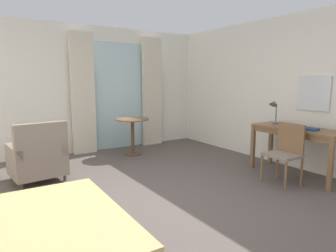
# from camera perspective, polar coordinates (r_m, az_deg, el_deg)

# --- Properties ---
(ground) EXTENTS (6.46, 6.98, 0.10)m
(ground) POSITION_cam_1_polar(r_m,az_deg,el_deg) (3.83, -3.35, -15.46)
(ground) COLOR #564C47
(wall_back) EXTENTS (6.06, 0.12, 2.64)m
(wall_back) POSITION_cam_1_polar(r_m,az_deg,el_deg) (6.50, -17.80, 6.59)
(wall_back) COLOR white
(wall_back) RESTS_ON ground
(wall_right) EXTENTS (0.12, 6.58, 2.64)m
(wall_right) POSITION_cam_1_polar(r_m,az_deg,el_deg) (5.59, 24.16, 5.95)
(wall_right) COLOR white
(wall_right) RESTS_ON ground
(balcony_glass_door) EXTENTS (1.19, 0.02, 2.32)m
(balcony_glass_door) POSITION_cam_1_polar(r_m,az_deg,el_deg) (6.76, -9.51, 5.61)
(balcony_glass_door) COLOR silver
(balcony_glass_door) RESTS_ON ground
(curtain_panel_left) EXTENTS (0.48, 0.10, 2.47)m
(curtain_panel_left) POSITION_cam_1_polar(r_m,az_deg,el_deg) (6.38, -15.91, 5.89)
(curtain_panel_left) COLOR beige
(curtain_panel_left) RESTS_ON ground
(curtain_panel_right) EXTENTS (0.48, 0.10, 2.47)m
(curtain_panel_right) POSITION_cam_1_polar(r_m,az_deg,el_deg) (7.03, -3.08, 6.46)
(curtain_panel_right) COLOR beige
(curtain_panel_right) RESTS_ON ground
(writing_desk) EXTENTS (0.56, 1.42, 0.77)m
(writing_desk) POSITION_cam_1_polar(r_m,az_deg,el_deg) (5.15, 23.50, -1.37)
(writing_desk) COLOR brown
(writing_desk) RESTS_ON ground
(desk_chair) EXTENTS (0.41, 0.46, 0.89)m
(desk_chair) POSITION_cam_1_polar(r_m,az_deg,el_deg) (4.73, 21.54, -4.27)
(desk_chair) COLOR gray
(desk_chair) RESTS_ON ground
(desk_lamp) EXTENTS (0.25, 0.16, 0.44)m
(desk_lamp) POSITION_cam_1_polar(r_m,az_deg,el_deg) (5.36, 19.61, 3.54)
(desk_lamp) COLOR #4C4C51
(desk_lamp) RESTS_ON writing_desk
(closed_book) EXTENTS (0.25, 0.33, 0.03)m
(closed_book) POSITION_cam_1_polar(r_m,az_deg,el_deg) (4.98, 25.09, -0.49)
(closed_book) COLOR navy
(closed_book) RESTS_ON writing_desk
(armchair_by_window) EXTENTS (0.80, 0.77, 0.92)m
(armchair_by_window) POSITION_cam_1_polar(r_m,az_deg,el_deg) (4.91, -23.55, -5.65)
(armchair_by_window) COLOR gray
(armchair_by_window) RESTS_ON ground
(round_cafe_table) EXTENTS (0.66, 0.66, 0.75)m
(round_cafe_table) POSITION_cam_1_polar(r_m,az_deg,el_deg) (6.12, -6.80, -0.40)
(round_cafe_table) COLOR brown
(round_cafe_table) RESTS_ON ground
(wall_mirror) EXTENTS (0.02, 0.56, 0.56)m
(wall_mirror) POSITION_cam_1_polar(r_m,az_deg,el_deg) (5.39, 25.99, 5.63)
(wall_mirror) COLOR silver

